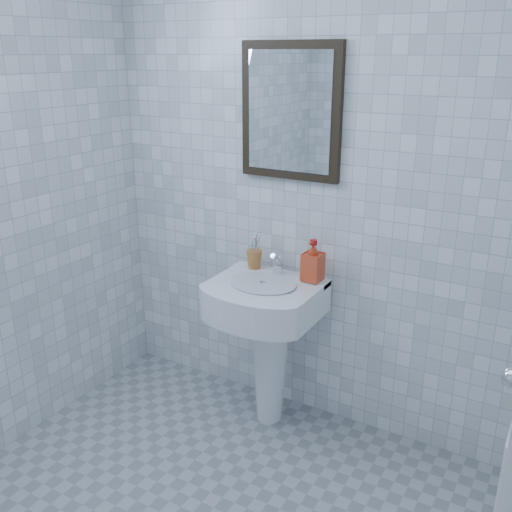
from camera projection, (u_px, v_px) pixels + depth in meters
The scene contains 6 objects.
wall_back at pixel (311, 178), 2.68m from camera, with size 2.20×0.02×2.50m, color white.
washbasin at pixel (268, 328), 2.80m from camera, with size 0.51×0.38×0.79m.
faucet at pixel (278, 265), 2.77m from camera, with size 0.05×0.11×0.12m.
toothbrush_cup at pixel (254, 259), 2.85m from camera, with size 0.08×0.08×0.09m, color #B46A31, non-canonical shape.
soap_dispenser at pixel (313, 260), 2.68m from camera, with size 0.09×0.09×0.20m, color red.
wall_mirror at pixel (290, 112), 2.61m from camera, with size 0.50×0.04×0.62m.
Camera 1 is at (1.11, -1.22, 1.81)m, focal length 40.00 mm.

